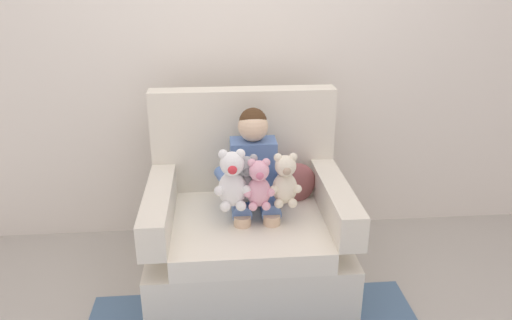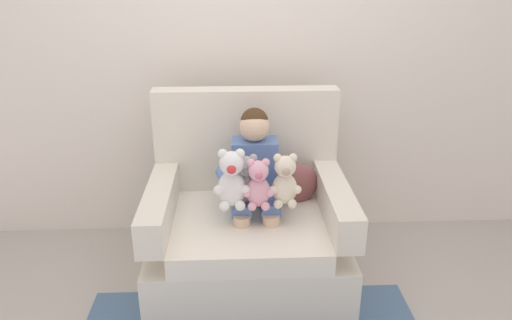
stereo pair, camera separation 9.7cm
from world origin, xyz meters
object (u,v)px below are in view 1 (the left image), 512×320
plush_grey (247,181)px  throw_pillow (295,184)px  seated_child (254,175)px  plush_cream (285,181)px  armchair (247,227)px  plush_white (232,181)px  plush_pink (259,185)px

plush_grey → throw_pillow: size_ratio=1.08×
seated_child → plush_cream: seated_child is taller
plush_cream → plush_grey: bearing=-170.0°
armchair → plush_cream: bearing=-38.5°
armchair → seated_child: bearing=22.5°
plush_white → plush_pink: bearing=16.7°
armchair → plush_pink: bearing=-73.6°
plush_cream → armchair: bearing=160.8°
armchair → plush_white: bearing=-118.3°
seated_child → throw_pillow: seated_child is taller
plush_pink → seated_child: bearing=106.7°
throw_pillow → plush_white: bearing=-144.1°
plush_white → plush_grey: (0.08, 0.04, -0.02)m
plush_white → plush_cream: bearing=24.2°
armchair → seated_child: (0.04, 0.02, 0.33)m
plush_grey → seated_child: bearing=89.8°
plush_cream → seated_child: bearing=150.7°
seated_child → armchair: bearing=-154.0°
seated_child → plush_white: 0.23m
plush_pink → throw_pillow: size_ratio=1.07×
plush_grey → throw_pillow: 0.41m
plush_white → plush_cream: size_ratio=1.12×
plush_white → plush_cream: 0.28m
seated_child → plush_white: seated_child is taller
plush_cream → plush_white: bearing=-159.0°
seated_child → throw_pillow: bearing=24.4°
seated_child → plush_cream: 0.23m
seated_child → plush_cream: size_ratio=2.81×
armchair → plush_white: 0.42m
seated_child → plush_grey: 0.15m
plush_grey → plush_cream: (0.20, -0.03, 0.01)m
plush_grey → throw_pillow: plush_grey is taller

